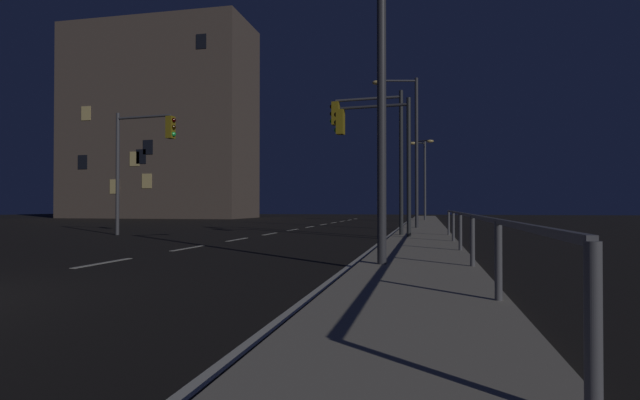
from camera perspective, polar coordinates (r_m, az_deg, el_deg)
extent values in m
plane|color=black|center=(23.44, -5.40, -3.84)|extent=(112.00, 112.00, 0.00)
cube|color=#9E937F|center=(22.35, 11.74, -3.80)|extent=(2.34, 77.00, 0.14)
cube|color=silver|center=(12.16, -23.63, -6.64)|extent=(0.14, 2.00, 0.01)
cube|color=silver|center=(15.57, -14.94, -5.37)|extent=(0.14, 2.00, 0.01)
cube|color=silver|center=(19.21, -9.48, -4.50)|extent=(0.14, 2.00, 0.01)
cube|color=silver|center=(22.97, -5.78, -3.89)|extent=(0.14, 2.00, 0.01)
cube|color=silver|center=(26.79, -3.14, -3.44)|extent=(0.14, 2.00, 0.01)
cube|color=silver|center=(30.67, -1.16, -3.10)|extent=(0.14, 2.00, 0.01)
cube|color=silver|center=(34.57, 0.37, -2.84)|extent=(0.14, 2.00, 0.01)
cube|color=silver|center=(38.49, 1.60, -2.62)|extent=(0.14, 2.00, 0.01)
cube|color=silver|center=(42.43, 2.59, -2.45)|extent=(0.14, 2.00, 0.01)
cube|color=silver|center=(46.37, 3.41, -2.30)|extent=(0.14, 2.00, 0.01)
cube|color=silver|center=(50.33, 4.11, -2.18)|extent=(0.14, 2.00, 0.01)
cube|color=silver|center=(27.39, 8.85, -3.38)|extent=(0.14, 53.00, 0.01)
cylinder|color=#2D3033|center=(18.64, 10.17, 3.74)|extent=(0.16, 0.16, 5.16)
cylinder|color=#38383D|center=(19.18, 6.20, 10.64)|extent=(2.62, 0.37, 0.11)
cube|color=olive|center=(19.39, 2.36, 8.93)|extent=(0.31, 0.37, 0.95)
sphere|color=black|center=(19.48, 1.92, 9.78)|extent=(0.20, 0.20, 0.20)
sphere|color=black|center=(19.43, 1.92, 8.91)|extent=(0.20, 0.20, 0.20)
sphere|color=#19D84C|center=(19.38, 1.92, 8.04)|extent=(0.20, 0.20, 0.20)
cylinder|color=#4C4C51|center=(23.87, -22.24, 2.80)|extent=(0.16, 0.16, 5.44)
cylinder|color=#4C4C51|center=(23.31, -19.61, 8.99)|extent=(2.72, 0.36, 0.11)
cube|color=olive|center=(22.44, -16.82, 8.00)|extent=(0.31, 0.36, 0.95)
sphere|color=black|center=(22.40, -16.49, 8.79)|extent=(0.20, 0.20, 0.20)
sphere|color=black|center=(22.35, -16.49, 8.03)|extent=(0.20, 0.20, 0.20)
sphere|color=#19D84C|center=(22.31, -16.49, 7.27)|extent=(0.20, 0.20, 0.20)
cylinder|color=#2D3033|center=(20.08, 9.31, 4.28)|extent=(0.16, 0.16, 5.77)
cylinder|color=#4C4C51|center=(20.70, 5.51, 11.50)|extent=(2.71, 0.35, 0.11)
cube|color=olive|center=(20.91, 1.81, 9.90)|extent=(0.31, 0.36, 0.95)
sphere|color=black|center=(21.01, 1.40, 10.69)|extent=(0.20, 0.20, 0.20)
sphere|color=black|center=(20.95, 1.40, 9.88)|extent=(0.20, 0.20, 0.20)
sphere|color=#19D84C|center=(20.90, 1.40, 9.07)|extent=(0.20, 0.20, 0.20)
cylinder|color=#4C4C51|center=(41.86, 11.97, 2.18)|extent=(0.18, 0.18, 6.50)
cylinder|color=#2D3033|center=(41.65, 11.27, 6.47)|extent=(1.06, 1.06, 0.10)
ellipsoid|color=#F9D172|center=(41.16, 10.57, 6.42)|extent=(0.56, 0.36, 0.24)
cylinder|color=#38383D|center=(10.04, 7.09, 12.19)|extent=(0.18, 0.18, 6.75)
cylinder|color=#38383D|center=(26.89, 11.04, 5.36)|extent=(0.18, 0.18, 7.96)
cylinder|color=#4C4C51|center=(27.38, 8.83, 13.39)|extent=(2.05, 0.56, 0.10)
ellipsoid|color=#F9D172|center=(27.21, 6.61, 13.26)|extent=(0.56, 0.36, 0.24)
cylinder|color=#4C4C51|center=(41.96, 10.98, 2.28)|extent=(0.18, 0.18, 6.67)
cylinder|color=#38383D|center=(41.83, 11.75, 6.67)|extent=(1.21, 0.89, 0.10)
ellipsoid|color=#F9D172|center=(41.42, 12.55, 6.61)|extent=(0.56, 0.36, 0.24)
cylinder|color=#59595E|center=(3.01, 28.90, -13.23)|extent=(0.09, 0.09, 0.95)
cylinder|color=#59595E|center=(6.38, 19.82, -6.59)|extent=(0.09, 0.09, 0.95)
cylinder|color=#59595E|center=(9.83, 17.12, -4.53)|extent=(0.09, 0.09, 0.95)
cylinder|color=#59595E|center=(13.29, 15.83, -3.54)|extent=(0.09, 0.09, 0.95)
cylinder|color=#59595E|center=(16.76, 15.07, -2.95)|extent=(0.09, 0.09, 0.95)
cylinder|color=#59595E|center=(20.24, 14.58, -2.57)|extent=(0.09, 0.09, 0.95)
cube|color=slate|center=(11.54, 16.37, -1.60)|extent=(0.06, 17.40, 0.06)
cube|color=brown|center=(58.70, -17.88, 8.47)|extent=(20.42, 8.29, 21.25)
cube|color=black|center=(54.48, -19.88, 4.73)|extent=(1.10, 0.06, 1.50)
cube|color=#EACC7A|center=(54.87, -20.55, 4.45)|extent=(1.10, 0.06, 1.50)
cube|color=black|center=(54.18, -19.18, 5.76)|extent=(1.10, 0.06, 1.50)
cube|color=black|center=(58.39, -25.63, 3.95)|extent=(1.10, 0.06, 1.50)
cube|color=#EACC7A|center=(58.81, -25.32, 9.00)|extent=(1.10, 0.06, 1.50)
cube|color=#EACC7A|center=(55.97, -22.55, 1.44)|extent=(1.10, 0.06, 1.50)
cube|color=black|center=(53.65, -13.50, 17.32)|extent=(1.10, 0.06, 1.50)
cube|color=#EACC7A|center=(53.96, -19.29, 2.08)|extent=(1.10, 0.06, 1.50)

